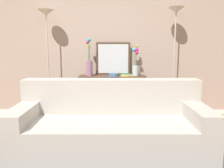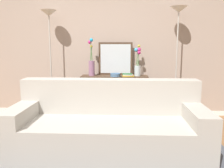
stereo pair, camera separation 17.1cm
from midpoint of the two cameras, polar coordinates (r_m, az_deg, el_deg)
back_wall at (r=4.55m, az=-2.14°, el=11.07°), size 12.00×0.15×2.94m
area_rug at (r=2.98m, az=0.64°, el=-16.94°), size 3.03×2.13×0.01m
couch at (r=3.02m, az=0.79°, el=-10.38°), size 2.37×0.97×0.88m
console_table at (r=4.30m, az=1.75°, el=-1.26°), size 1.21×0.35×0.78m
floor_lamp_left at (r=4.33m, az=-13.83°, el=11.62°), size 0.28×0.28×1.94m
floor_lamp_right at (r=4.26m, az=16.86°, el=11.96°), size 0.28×0.28×1.98m
wall_mirror at (r=4.38m, az=1.99°, el=6.16°), size 0.63×0.02×0.60m
vase_tall_flowers at (r=4.26m, az=-3.86°, el=4.91°), size 0.12×0.13×0.67m
vase_short_flowers at (r=4.28m, az=7.40°, el=4.78°), size 0.12×0.12×0.56m
fruit_bowl at (r=4.16m, az=2.01°, el=2.23°), size 0.18×0.18×0.06m
book_stack at (r=4.17m, az=5.05°, el=2.15°), size 0.21×0.14×0.05m
book_row_under_console at (r=4.44m, az=-2.52°, el=-7.33°), size 0.36×0.17×0.13m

